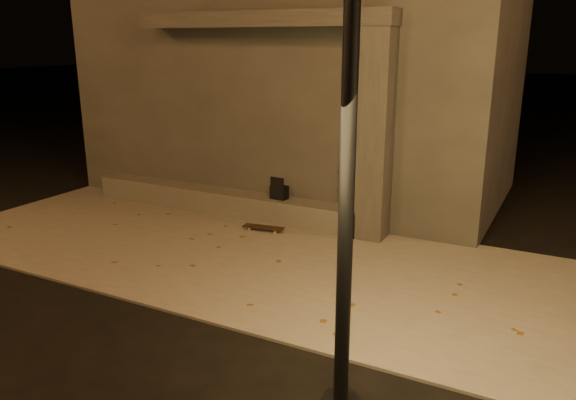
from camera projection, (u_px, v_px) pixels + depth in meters
The scene contains 9 objects.
ground at pixel (158, 301), 7.63m from camera, with size 120.00×120.00×0.00m, color black.
sidewalk at pixel (237, 253), 9.32m from camera, with size 11.00×4.40×0.04m, color slate.
building at pixel (303, 77), 12.88m from camera, with size 9.00×5.10×5.22m.
ledge at pixel (221, 201), 11.42m from camera, with size 6.00×0.55×0.45m, color #595651.
column at pixel (374, 136), 9.56m from camera, with size 0.55×0.55×3.60m, color #3B3835.
canopy at pixel (263, 19), 10.04m from camera, with size 5.00×0.70×0.28m, color #3B3835.
skateboarder at pixel (346, 182), 10.02m from camera, with size 0.36×0.24×0.98m, color #281DBD.
backpack at pixel (279, 191), 10.71m from camera, with size 0.33×0.22×0.44m.
skateboard at pixel (264, 227), 10.30m from camera, with size 0.78×0.29×0.08m.
Camera 1 is at (4.79, -5.34, 3.43)m, focal length 35.00 mm.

